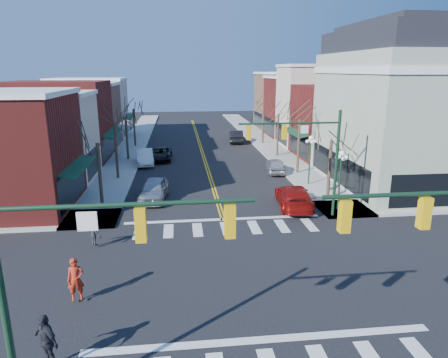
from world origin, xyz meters
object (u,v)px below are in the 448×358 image
object	(u,v)px
car_left_mid	(145,157)
car_right_mid	(275,166)
car_left_far	(161,154)
pedestrian_dark_a	(46,341)
lamppost_corner	(341,170)
lamppost_midblock	(310,152)
pedestrian_dark_b	(94,232)
car_left_near	(154,189)
car_right_far	(236,136)
car_right_near	(294,196)
victorian_corner	(412,107)
pedestrian_red_a	(76,279)

from	to	relation	value
car_left_mid	car_right_mid	size ratio (longest dim) A/B	1.15
car_left_far	pedestrian_dark_a	size ratio (longest dim) A/B	2.56
lamppost_corner	car_left_far	xyz separation A→B (m)	(-13.00, 18.06, -2.28)
lamppost_midblock	car_left_far	world-z (taller)	lamppost_midblock
lamppost_midblock	car_left_mid	bearing A→B (deg)	146.47
lamppost_midblock	pedestrian_dark_b	world-z (taller)	lamppost_midblock
car_left_near	car_right_far	distance (m)	26.15
car_right_near	pedestrian_dark_a	distance (m)	19.62
lamppost_midblock	car_left_near	world-z (taller)	lamppost_midblock
victorian_corner	pedestrian_red_a	bearing A→B (deg)	-146.46
lamppost_midblock	car_left_near	xyz separation A→B (m)	(-13.00, -2.42, -2.15)
car_right_far	car_left_mid	bearing A→B (deg)	52.62
pedestrian_red_a	pedestrian_dark_b	xyz separation A→B (m)	(-0.33, 5.59, -0.15)
lamppost_corner	pedestrian_dark_a	bearing A→B (deg)	-138.38
car_right_mid	pedestrian_dark_b	size ratio (longest dim) A/B	2.63
victorian_corner	pedestrian_dark_a	world-z (taller)	victorian_corner
car_left_near	pedestrian_red_a	bearing A→B (deg)	-94.69
car_left_near	pedestrian_dark_a	world-z (taller)	pedestrian_dark_a
victorian_corner	pedestrian_dark_a	bearing A→B (deg)	-140.28
car_left_mid	pedestrian_dark_a	xyz separation A→B (m)	(-0.90, -29.95, 0.32)
lamppost_corner	pedestrian_red_a	distance (m)	18.42
pedestrian_dark_a	car_right_far	bearing A→B (deg)	112.88
lamppost_corner	pedestrian_dark_b	world-z (taller)	lamppost_corner
pedestrian_dark_b	lamppost_corner	bearing A→B (deg)	-121.90
car_left_mid	car_left_far	xyz separation A→B (m)	(1.60, 1.89, -0.10)
victorian_corner	lamppost_midblock	bearing A→B (deg)	176.55
victorian_corner	lamppost_corner	bearing A→B (deg)	-144.14
lamppost_midblock	pedestrian_red_a	distance (m)	22.55
pedestrian_dark_b	car_left_far	bearing A→B (deg)	-53.97
car_left_mid	lamppost_corner	bearing A→B (deg)	-54.69
lamppost_corner	car_left_mid	size ratio (longest dim) A/B	0.90
victorian_corner	car_right_far	bearing A→B (deg)	117.16
car_right_mid	pedestrian_dark_b	world-z (taller)	pedestrian_dark_b
car_left_mid	car_left_far	bearing A→B (deg)	42.96
car_right_near	pedestrian_red_a	xyz separation A→B (m)	(-12.66, -10.99, 0.29)
car_right_far	pedestrian_dark_a	xyz separation A→B (m)	(-12.36, -42.06, 0.28)
lamppost_midblock	car_left_near	bearing A→B (deg)	-169.44
pedestrian_dark_b	lamppost_midblock	bearing A→B (deg)	-102.70
victorian_corner	car_left_near	size ratio (longest dim) A/B	2.98
victorian_corner	car_left_near	xyz separation A→B (m)	(-21.30, -1.92, -5.84)
car_right_far	victorian_corner	bearing A→B (deg)	123.20
lamppost_corner	lamppost_midblock	world-z (taller)	same
victorian_corner	pedestrian_dark_a	distance (m)	31.43
car_left_far	pedestrian_red_a	distance (m)	27.95
car_right_near	car_right_far	world-z (taller)	car_right_far
car_right_far	lamppost_midblock	bearing A→B (deg)	104.23
car_left_far	car_right_mid	distance (m)	13.13
victorian_corner	lamppost_corner	xyz separation A→B (m)	(-8.30, -6.00, -3.70)
car_left_far	car_right_far	world-z (taller)	car_right_far
car_left_mid	pedestrian_dark_b	bearing A→B (deg)	-100.23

